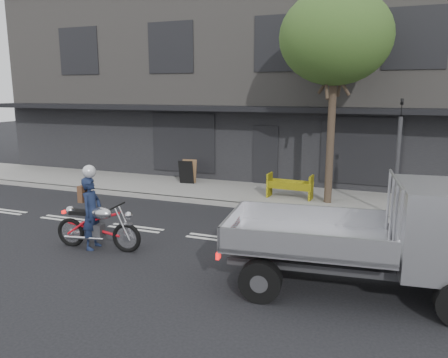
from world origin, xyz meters
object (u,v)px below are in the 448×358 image
traffic_light_pole (397,164)px  flatbed_ute (422,231)px  sandwich_board (186,172)px  street_tree (335,38)px  construction_barrier (288,187)px  rider (92,213)px  motorcycle (98,225)px

traffic_light_pole → flatbed_ute: bearing=-85.3°
flatbed_ute → sandwich_board: (-7.96, 6.83, -0.66)m
flatbed_ute → sandwich_board: 10.51m
street_tree → construction_barrier: size_ratio=4.43×
rider → street_tree: bearing=-44.4°
motorcycle → flatbed_ute: bearing=-5.8°
rider → sandwich_board: rider is taller
traffic_light_pole → sandwich_board: traffic_light_pole is taller
motorcycle → rider: bearing=174.3°
flatbed_ute → construction_barrier: 6.90m
rider → flatbed_ute: flatbed_ute is taller
street_tree → rider: bearing=-128.7°
street_tree → sandwich_board: (-5.55, 0.94, -4.67)m
motorcycle → sandwich_board: bearing=92.6°
sandwich_board → street_tree: bearing=-15.3°
flatbed_ute → sandwich_board: flatbed_ute is taller
traffic_light_pole → sandwich_board: size_ratio=3.82×
street_tree → rider: 8.73m
motorcycle → sandwich_board: 6.89m
traffic_light_pole → motorcycle: traffic_light_pole is taller
rider → construction_barrier: size_ratio=1.14×
traffic_light_pole → motorcycle: size_ratio=1.58×
flatbed_ute → motorcycle: bearing=173.7°
motorcycle → sandwich_board: size_ratio=2.41×
rider → flatbed_ute: (7.12, -0.02, 0.40)m
street_tree → rider: size_ratio=3.89×
street_tree → sandwich_board: bearing=170.4°
flatbed_ute → rider: bearing=173.7°
motorcycle → flatbed_ute: flatbed_ute is taller
motorcycle → sandwich_board: (-0.99, 6.82, 0.02)m
rider → construction_barrier: (3.43, 5.78, -0.29)m
flatbed_ute → street_tree: bearing=106.0°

